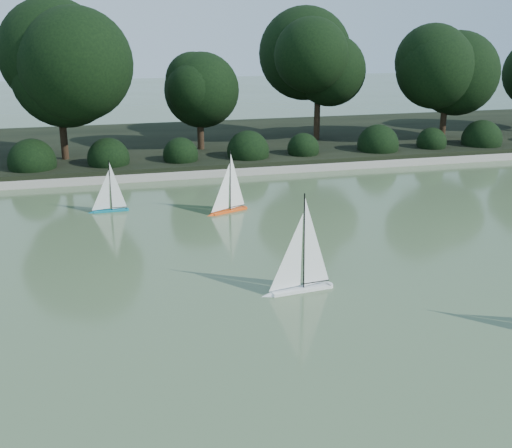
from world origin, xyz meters
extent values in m
plane|color=#3C5231|center=(0.00, 0.00, 0.00)|extent=(80.00, 80.00, 0.00)
cube|color=gray|center=(0.00, 9.00, 0.09)|extent=(40.00, 0.35, 0.18)
cube|color=black|center=(0.00, 13.00, 0.15)|extent=(40.00, 8.00, 0.30)
cylinder|color=black|center=(-3.00, 10.90, 0.83)|extent=(0.20, 0.20, 1.66)
sphere|color=black|center=(-3.00, 10.90, 2.85)|extent=(2.66, 2.66, 2.66)
cylinder|color=black|center=(1.00, 11.40, 0.63)|extent=(0.20, 0.20, 1.26)
sphere|color=black|center=(1.00, 11.40, 2.21)|extent=(2.10, 2.10, 2.10)
cylinder|color=black|center=(5.00, 12.10, 0.86)|extent=(0.20, 0.20, 1.73)
sphere|color=black|center=(5.00, 12.10, 2.99)|extent=(2.80, 2.80, 2.80)
cylinder|color=black|center=(9.00, 11.00, 0.74)|extent=(0.20, 0.20, 1.48)
sphere|color=black|center=(9.00, 11.00, 2.61)|extent=(2.52, 2.52, 2.52)
sphere|color=black|center=(-4.00, 9.90, 0.45)|extent=(1.10, 1.10, 1.10)
sphere|color=black|center=(-2.00, 9.90, 0.45)|extent=(1.10, 1.10, 1.10)
sphere|color=black|center=(0.00, 9.90, 0.45)|extent=(1.10, 1.10, 1.10)
sphere|color=black|center=(2.00, 9.90, 0.45)|extent=(1.10, 1.10, 1.10)
sphere|color=black|center=(4.00, 9.90, 0.45)|extent=(1.10, 1.10, 1.10)
sphere|color=black|center=(6.00, 9.90, 0.45)|extent=(1.10, 1.10, 1.10)
sphere|color=black|center=(8.00, 9.90, 0.45)|extent=(1.10, 1.10, 1.10)
sphere|color=black|center=(10.00, 9.90, 0.45)|extent=(1.10, 1.10, 1.10)
cube|color=white|center=(0.83, 1.01, 0.05)|extent=(1.01, 0.31, 0.10)
cone|color=white|center=(0.26, 0.94, 0.05)|extent=(0.22, 0.22, 0.20)
cylinder|color=white|center=(1.33, 1.07, 0.05)|extent=(0.13, 0.13, 0.10)
cylinder|color=black|center=(0.88, 1.01, 0.87)|extent=(0.02, 0.02, 1.54)
cylinder|color=black|center=(1.10, 1.04, 0.16)|extent=(0.46, 0.07, 0.02)
cube|color=#F54C12|center=(0.64, 5.58, 0.04)|extent=(0.86, 0.49, 0.09)
cone|color=#F54C12|center=(0.18, 5.38, 0.04)|extent=(0.23, 0.23, 0.17)
cylinder|color=#F54C12|center=(1.03, 5.74, 0.04)|extent=(0.14, 0.14, 0.09)
cylinder|color=black|center=(0.68, 5.59, 0.75)|extent=(0.02, 0.02, 1.34)
cylinder|color=black|center=(0.85, 5.67, 0.14)|extent=(0.37, 0.17, 0.01)
cube|color=#0E7185|center=(-1.94, 6.26, 0.04)|extent=(0.74, 0.17, 0.07)
cone|color=#0E7185|center=(-2.36, 6.24, 0.04)|extent=(0.15, 0.15, 0.15)
cylinder|color=#0E7185|center=(-1.57, 6.27, 0.04)|extent=(0.09, 0.09, 0.07)
cylinder|color=black|center=(-1.90, 6.26, 0.65)|extent=(0.02, 0.02, 1.14)
cylinder|color=black|center=(-1.74, 6.26, 0.12)|extent=(0.34, 0.02, 0.01)
camera|label=1|loc=(-2.17, -7.90, 4.13)|focal=45.00mm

